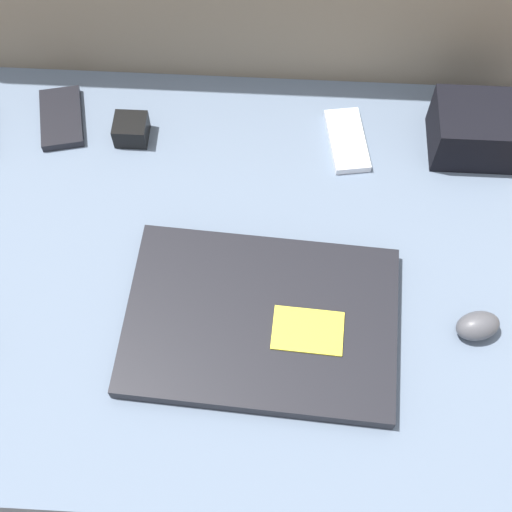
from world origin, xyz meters
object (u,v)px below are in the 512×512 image
(computer_mouse, at_px, (478,326))
(phone_small, at_px, (347,140))
(charger_brick, at_px, (131,129))
(laptop, at_px, (261,321))
(phone_silver, at_px, (61,118))
(camera_pouch, at_px, (477,130))

(computer_mouse, distance_m, phone_small, 0.34)
(charger_brick, bearing_deg, laptop, -54.78)
(computer_mouse, xyz_separation_m, phone_silver, (-0.60, 0.32, -0.01))
(laptop, xyz_separation_m, charger_brick, (-0.21, 0.30, 0.01))
(laptop, relative_size, computer_mouse, 5.59)
(phone_small, relative_size, charger_brick, 2.46)
(laptop, height_order, phone_small, laptop)
(laptop, relative_size, camera_pouch, 2.83)
(charger_brick, bearing_deg, camera_pouch, 1.06)
(phone_small, xyz_separation_m, camera_pouch, (0.19, 0.00, 0.03))
(laptop, height_order, camera_pouch, camera_pouch)
(phone_small, distance_m, charger_brick, 0.32)
(laptop, bearing_deg, charger_brick, 128.64)
(phone_silver, bearing_deg, camera_pouch, -14.49)
(computer_mouse, bearing_deg, charger_brick, 134.37)
(phone_silver, height_order, phone_small, phone_silver)
(camera_pouch, bearing_deg, laptop, -134.22)
(computer_mouse, height_order, camera_pouch, camera_pouch)
(computer_mouse, xyz_separation_m, phone_small, (-0.16, 0.30, -0.01))
(camera_pouch, distance_m, charger_brick, 0.51)
(phone_silver, bearing_deg, computer_mouse, -40.97)
(camera_pouch, relative_size, charger_brick, 2.61)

